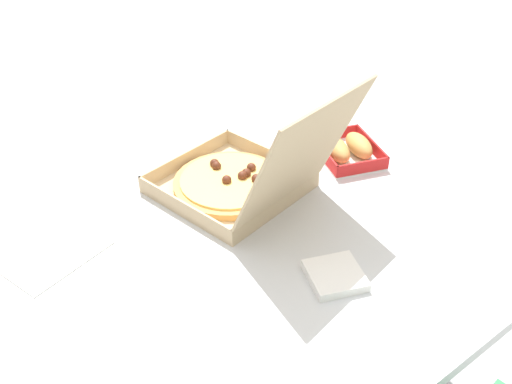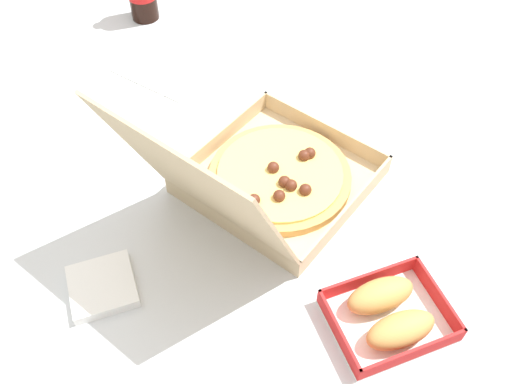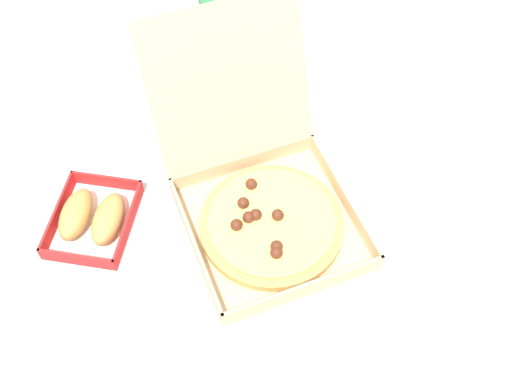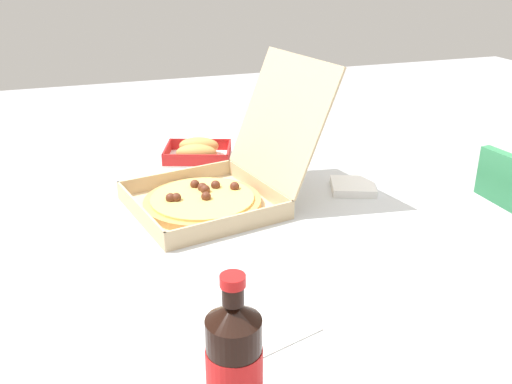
# 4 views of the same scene
# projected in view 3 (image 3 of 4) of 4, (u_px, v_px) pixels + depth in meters

# --- Properties ---
(ground_plane) EXTENTS (10.00, 10.00, 0.00)m
(ground_plane) POSITION_uv_depth(u_px,v_px,m) (272.00, 301.00, 1.93)
(ground_plane) COLOR #B2B2B7
(dining_table) EXTENTS (1.49, 1.01, 0.74)m
(dining_table) POSITION_uv_depth(u_px,v_px,m) (279.00, 172.00, 1.38)
(dining_table) COLOR silver
(dining_table) RESTS_ON ground_plane
(chair) EXTENTS (0.44, 0.44, 0.83)m
(chair) POSITION_uv_depth(u_px,v_px,m) (275.00, 23.00, 1.98)
(chair) COLOR #338451
(chair) RESTS_ON ground_plane
(pizza_box_open) EXTENTS (0.40, 0.50, 0.34)m
(pizza_box_open) POSITION_uv_depth(u_px,v_px,m) (264.00, 200.00, 1.20)
(pizza_box_open) COLOR tan
(pizza_box_open) RESTS_ON dining_table
(bread_side_box) EXTENTS (0.21, 0.23, 0.06)m
(bread_side_box) POSITION_uv_depth(u_px,v_px,m) (93.00, 218.00, 1.20)
(bread_side_box) COLOR white
(bread_side_box) RESTS_ON dining_table
(paper_menu) EXTENTS (0.24, 0.20, 0.00)m
(paper_menu) POSITION_uv_depth(u_px,v_px,m) (490.00, 206.00, 1.24)
(paper_menu) COLOR white
(paper_menu) RESTS_ON dining_table
(napkin_pile) EXTENTS (0.14, 0.14, 0.02)m
(napkin_pile) POSITION_uv_depth(u_px,v_px,m) (246.00, 83.00, 1.43)
(napkin_pile) COLOR white
(napkin_pile) RESTS_ON dining_table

